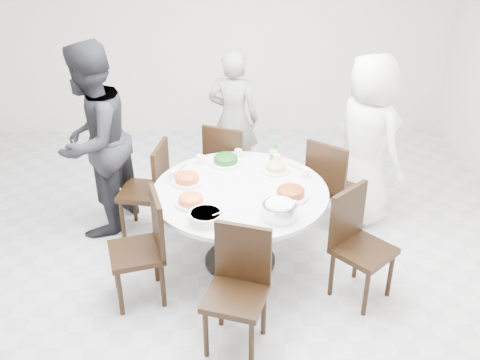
{
  "coord_description": "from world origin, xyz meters",
  "views": [
    {
      "loc": [
        0.08,
        -4.1,
        3.12
      ],
      "look_at": [
        0.2,
        0.08,
        0.82
      ],
      "focal_mm": 42.0,
      "sensor_mm": 36.0,
      "label": 1
    }
  ],
  "objects_px": {
    "dining_table": "(240,227)",
    "beverage_bottle": "(274,149)",
    "diner_right": "(367,140)",
    "soup_bowl": "(206,217)",
    "diner_middle": "(234,119)",
    "chair_se": "(364,248)",
    "rice_bowl": "(279,211)",
    "chair_ne": "(334,183)",
    "diner_left": "(93,141)",
    "chair_s": "(235,295)",
    "chair_sw": "(136,250)",
    "chair_n": "(230,164)",
    "chair_nw": "(143,190)"
  },
  "relations": [
    {
      "from": "chair_n",
      "to": "soup_bowl",
      "type": "distance_m",
      "value": 1.56
    },
    {
      "from": "chair_n",
      "to": "chair_sw",
      "type": "height_order",
      "value": "same"
    },
    {
      "from": "dining_table",
      "to": "beverage_bottle",
      "type": "bearing_deg",
      "value": 59.23
    },
    {
      "from": "chair_ne",
      "to": "chair_sw",
      "type": "bearing_deg",
      "value": 68.68
    },
    {
      "from": "chair_sw",
      "to": "chair_s",
      "type": "xyz_separation_m",
      "value": [
        0.78,
        -0.56,
        0.0
      ]
    },
    {
      "from": "chair_se",
      "to": "soup_bowl",
      "type": "height_order",
      "value": "chair_se"
    },
    {
      "from": "chair_n",
      "to": "diner_right",
      "type": "height_order",
      "value": "diner_right"
    },
    {
      "from": "chair_sw",
      "to": "soup_bowl",
      "type": "height_order",
      "value": "chair_sw"
    },
    {
      "from": "chair_se",
      "to": "diner_middle",
      "type": "relative_size",
      "value": 0.62
    },
    {
      "from": "chair_se",
      "to": "diner_right",
      "type": "relative_size",
      "value": 0.56
    },
    {
      "from": "dining_table",
      "to": "chair_se",
      "type": "relative_size",
      "value": 1.58
    },
    {
      "from": "chair_sw",
      "to": "soup_bowl",
      "type": "relative_size",
      "value": 3.6
    },
    {
      "from": "soup_bowl",
      "to": "diner_right",
      "type": "bearing_deg",
      "value": 38.94
    },
    {
      "from": "chair_n",
      "to": "chair_sw",
      "type": "relative_size",
      "value": 1.0
    },
    {
      "from": "chair_nw",
      "to": "chair_s",
      "type": "bearing_deg",
      "value": 39.91
    },
    {
      "from": "chair_se",
      "to": "beverage_bottle",
      "type": "relative_size",
      "value": 3.98
    },
    {
      "from": "dining_table",
      "to": "soup_bowl",
      "type": "bearing_deg",
      "value": -120.22
    },
    {
      "from": "dining_table",
      "to": "diner_middle",
      "type": "distance_m",
      "value": 1.59
    },
    {
      "from": "dining_table",
      "to": "diner_left",
      "type": "relative_size",
      "value": 0.81
    },
    {
      "from": "chair_s",
      "to": "chair_se",
      "type": "relative_size",
      "value": 1.0
    },
    {
      "from": "chair_s",
      "to": "diner_left",
      "type": "bearing_deg",
      "value": 146.11
    },
    {
      "from": "chair_nw",
      "to": "chair_s",
      "type": "distance_m",
      "value": 1.75
    },
    {
      "from": "diner_right",
      "to": "soup_bowl",
      "type": "xyz_separation_m",
      "value": [
        -1.53,
        -1.23,
        -0.06
      ]
    },
    {
      "from": "rice_bowl",
      "to": "beverage_bottle",
      "type": "xyz_separation_m",
      "value": [
        0.03,
        0.98,
        0.06
      ]
    },
    {
      "from": "chair_sw",
      "to": "chair_se",
      "type": "bearing_deg",
      "value": 73.87
    },
    {
      "from": "chair_s",
      "to": "soup_bowl",
      "type": "distance_m",
      "value": 0.66
    },
    {
      "from": "chair_n",
      "to": "soup_bowl",
      "type": "relative_size",
      "value": 3.6
    },
    {
      "from": "chair_n",
      "to": "soup_bowl",
      "type": "height_order",
      "value": "chair_n"
    },
    {
      "from": "dining_table",
      "to": "chair_ne",
      "type": "xyz_separation_m",
      "value": [
        0.92,
        0.6,
        0.1
      ]
    },
    {
      "from": "chair_se",
      "to": "chair_n",
      "type": "bearing_deg",
      "value": 82.7
    },
    {
      "from": "diner_left",
      "to": "rice_bowl",
      "type": "relative_size",
      "value": 6.76
    },
    {
      "from": "rice_bowl",
      "to": "soup_bowl",
      "type": "distance_m",
      "value": 0.58
    },
    {
      "from": "diner_middle",
      "to": "chair_n",
      "type": "bearing_deg",
      "value": 97.48
    },
    {
      "from": "chair_sw",
      "to": "diner_middle",
      "type": "bearing_deg",
      "value": 142.54
    },
    {
      "from": "chair_ne",
      "to": "rice_bowl",
      "type": "relative_size",
      "value": 3.45
    },
    {
      "from": "chair_nw",
      "to": "rice_bowl",
      "type": "xyz_separation_m",
      "value": [
        1.2,
        -0.95,
        0.33
      ]
    },
    {
      "from": "diner_left",
      "to": "chair_s",
      "type": "bearing_deg",
      "value": 57.28
    },
    {
      "from": "chair_ne",
      "to": "chair_se",
      "type": "xyz_separation_m",
      "value": [
        0.06,
        -1.09,
        0.0
      ]
    },
    {
      "from": "rice_bowl",
      "to": "chair_sw",
      "type": "bearing_deg",
      "value": -178.84
    },
    {
      "from": "chair_sw",
      "to": "chair_s",
      "type": "height_order",
      "value": "same"
    },
    {
      "from": "chair_s",
      "to": "soup_bowl",
      "type": "relative_size",
      "value": 3.6
    },
    {
      "from": "dining_table",
      "to": "rice_bowl",
      "type": "xyz_separation_m",
      "value": [
        0.29,
        -0.44,
        0.43
      ]
    },
    {
      "from": "dining_table",
      "to": "diner_left",
      "type": "xyz_separation_m",
      "value": [
        -1.35,
        0.63,
        0.56
      ]
    },
    {
      "from": "chair_nw",
      "to": "rice_bowl",
      "type": "height_order",
      "value": "chair_nw"
    },
    {
      "from": "chair_nw",
      "to": "chair_se",
      "type": "xyz_separation_m",
      "value": [
        1.89,
        -1.0,
        0.0
      ]
    },
    {
      "from": "chair_se",
      "to": "rice_bowl",
      "type": "relative_size",
      "value": 3.45
    },
    {
      "from": "dining_table",
      "to": "diner_right",
      "type": "bearing_deg",
      "value": 31.15
    },
    {
      "from": "chair_ne",
      "to": "chair_s",
      "type": "bearing_deg",
      "value": 96.4
    },
    {
      "from": "chair_sw",
      "to": "diner_right",
      "type": "height_order",
      "value": "diner_right"
    },
    {
      "from": "chair_nw",
      "to": "chair_se",
      "type": "distance_m",
      "value": 2.14
    }
  ]
}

